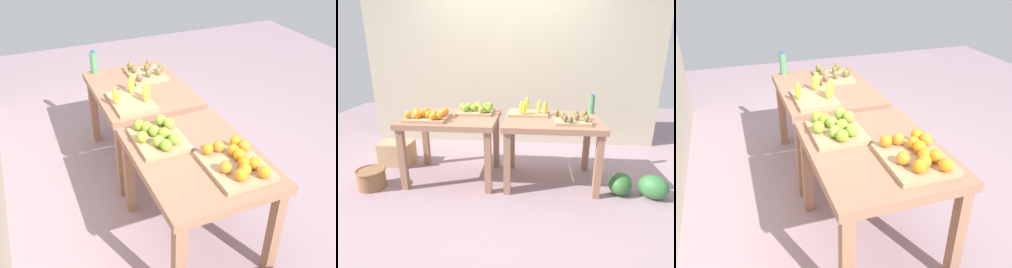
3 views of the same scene
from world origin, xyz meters
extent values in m
plane|color=gray|center=(0.00, 0.00, 0.00)|extent=(8.00, 8.00, 0.00)
cube|color=#BDB197|center=(0.00, 1.35, 1.50)|extent=(4.40, 0.12, 3.00)
cube|color=#996C52|center=(-0.56, 0.00, 0.72)|extent=(1.04, 0.80, 0.06)
cube|color=#996C52|center=(-1.02, -0.34, 0.34)|extent=(0.07, 0.07, 0.69)
cube|color=#996C52|center=(-0.10, -0.34, 0.34)|extent=(0.07, 0.07, 0.69)
cube|color=#996C52|center=(-1.02, 0.34, 0.34)|extent=(0.07, 0.07, 0.69)
cube|color=#996C52|center=(-0.10, 0.34, 0.34)|extent=(0.07, 0.07, 0.69)
cube|color=#996C52|center=(0.56, 0.00, 0.72)|extent=(1.04, 0.80, 0.06)
cube|color=#996C52|center=(0.10, -0.34, 0.34)|extent=(0.07, 0.07, 0.69)
cube|color=#996C52|center=(1.02, -0.34, 0.34)|extent=(0.07, 0.07, 0.69)
cube|color=#996C52|center=(0.10, 0.34, 0.34)|extent=(0.07, 0.07, 0.69)
cube|color=#996C52|center=(1.02, 0.34, 0.34)|extent=(0.07, 0.07, 0.69)
cube|color=tan|center=(-0.78, -0.15, 0.76)|extent=(0.44, 0.36, 0.03)
sphere|color=orange|center=(-0.69, -0.19, 0.82)|extent=(0.10, 0.10, 0.08)
sphere|color=orange|center=(-0.61, -0.25, 0.82)|extent=(0.10, 0.10, 0.08)
sphere|color=orange|center=(-0.82, -0.05, 0.82)|extent=(0.08, 0.08, 0.08)
sphere|color=orange|center=(-0.86, -0.23, 0.82)|extent=(0.11, 0.11, 0.08)
sphere|color=orange|center=(-0.89, -0.15, 0.82)|extent=(0.11, 0.11, 0.08)
sphere|color=orange|center=(-0.67, -0.28, 0.82)|extent=(0.11, 0.11, 0.08)
sphere|color=orange|center=(-0.96, -0.24, 0.82)|extent=(0.11, 0.11, 0.08)
sphere|color=orange|center=(-0.61, -0.04, 0.82)|extent=(0.10, 0.10, 0.08)
sphere|color=orange|center=(-0.61, -0.12, 0.82)|extent=(0.09, 0.09, 0.08)
sphere|color=orange|center=(-0.75, -0.20, 0.82)|extent=(0.09, 0.09, 0.08)
sphere|color=orange|center=(-0.83, -0.18, 0.82)|extent=(0.11, 0.11, 0.08)
sphere|color=orange|center=(-0.92, -0.10, 0.82)|extent=(0.10, 0.10, 0.08)
cube|color=tan|center=(-0.31, 0.17, 0.76)|extent=(0.40, 0.34, 0.03)
sphere|color=#93B635|center=(-0.32, 0.29, 0.82)|extent=(0.11, 0.11, 0.08)
sphere|color=#84B735|center=(-0.42, 0.11, 0.82)|extent=(0.11, 0.11, 0.08)
sphere|color=#8EBD3D|center=(-0.41, 0.21, 0.82)|extent=(0.11, 0.11, 0.08)
sphere|color=#82B22E|center=(-0.47, 0.18, 0.82)|extent=(0.11, 0.11, 0.08)
sphere|color=#8CAD39|center=(-0.23, 0.06, 0.82)|extent=(0.10, 0.10, 0.08)
sphere|color=#90B232|center=(-0.21, 0.22, 0.82)|extent=(0.10, 0.10, 0.08)
sphere|color=#90B531|center=(-0.33, 0.14, 0.82)|extent=(0.09, 0.09, 0.08)
sphere|color=#89B032|center=(-0.16, 0.26, 0.82)|extent=(0.09, 0.09, 0.08)
sphere|color=#85B33A|center=(-0.28, 0.19, 0.82)|extent=(0.09, 0.09, 0.08)
sphere|color=#8BBE3A|center=(-0.16, 0.10, 0.82)|extent=(0.11, 0.11, 0.08)
cube|color=tan|center=(0.30, 0.17, 0.76)|extent=(0.44, 0.32, 0.03)
ellipsoid|color=yellow|center=(0.28, 0.30, 0.85)|extent=(0.07, 0.07, 0.14)
ellipsoid|color=yellow|center=(0.42, 0.13, 0.85)|extent=(0.06, 0.06, 0.14)
ellipsoid|color=yellow|center=(0.22, 0.07, 0.85)|extent=(0.05, 0.05, 0.14)
ellipsoid|color=yellow|center=(0.26, 0.04, 0.85)|extent=(0.05, 0.06, 0.14)
ellipsoid|color=yellow|center=(0.49, 0.10, 0.85)|extent=(0.06, 0.06, 0.14)
cube|color=tan|center=(0.76, -0.13, 0.76)|extent=(0.36, 0.32, 0.03)
ellipsoid|color=brown|center=(0.81, -0.04, 0.81)|extent=(0.07, 0.07, 0.07)
ellipsoid|color=brown|center=(0.80, -0.16, 0.81)|extent=(0.07, 0.07, 0.07)
ellipsoid|color=olive|center=(0.90, -0.03, 0.81)|extent=(0.07, 0.07, 0.07)
ellipsoid|color=brown|center=(0.66, -0.12, 0.81)|extent=(0.06, 0.07, 0.07)
ellipsoid|color=brown|center=(0.72, -0.26, 0.81)|extent=(0.07, 0.07, 0.07)
ellipsoid|color=brown|center=(0.61, -0.01, 0.81)|extent=(0.07, 0.07, 0.07)
ellipsoid|color=brown|center=(0.89, -0.21, 0.81)|extent=(0.07, 0.07, 0.07)
ellipsoid|color=brown|center=(0.68, -0.22, 0.81)|extent=(0.06, 0.06, 0.07)
cylinder|color=#4C8C59|center=(1.03, 0.29, 0.85)|extent=(0.06, 0.06, 0.20)
cylinder|color=blue|center=(1.03, 0.29, 0.96)|extent=(0.04, 0.04, 0.02)
ellipsoid|color=#35733B|center=(1.61, -0.29, 0.12)|extent=(0.38, 0.37, 0.25)
ellipsoid|color=#316831|center=(1.29, -0.23, 0.12)|extent=(0.33, 0.36, 0.23)
cylinder|color=#8B613F|center=(-1.40, -0.35, 0.10)|extent=(0.29, 0.29, 0.21)
torus|color=olive|center=(-1.40, -0.35, 0.21)|extent=(0.32, 0.32, 0.02)
cube|color=tan|center=(-1.41, 0.30, 0.15)|extent=(0.40, 0.30, 0.30)
camera|label=1|loc=(-2.35, 0.98, 2.20)|focal=40.72mm
camera|label=2|loc=(0.34, -3.02, 1.56)|focal=30.38mm
camera|label=3|loc=(-2.29, 0.77, 1.83)|focal=37.92mm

